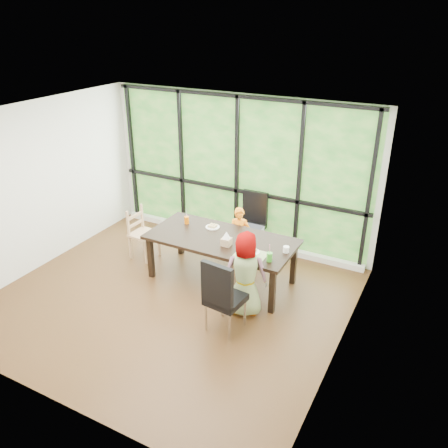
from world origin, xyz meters
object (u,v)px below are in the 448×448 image
(chair_window_leather, at_px, (250,224))
(chair_end_beech, at_px, (144,234))
(orange_cup, at_px, (187,220))
(tissue_box, at_px, (226,242))
(child_toddler, at_px, (239,236))
(dining_table, at_px, (221,259))
(child_older, at_px, (244,274))
(chair_interior_leather, at_px, (226,294))
(plate_far, at_px, (213,227))
(plate_near, at_px, (252,252))
(white_mug, at_px, (286,249))
(green_cup, at_px, (269,257))

(chair_window_leather, xyz_separation_m, chair_end_beech, (-1.53, -1.05, -0.09))
(orange_cup, height_order, tissue_box, orange_cup)
(chair_end_beech, xyz_separation_m, child_toddler, (1.53, 0.61, 0.05))
(dining_table, distance_m, chair_window_leather, 1.09)
(chair_window_leather, bearing_deg, child_older, -69.39)
(dining_table, height_order, chair_interior_leather, chair_interior_leather)
(chair_end_beech, xyz_separation_m, plate_far, (1.23, 0.23, 0.31))
(plate_near, distance_m, tissue_box, 0.43)
(chair_end_beech, bearing_deg, chair_interior_leather, -113.55)
(white_mug, bearing_deg, chair_interior_leather, -111.13)
(chair_window_leather, height_order, tissue_box, chair_window_leather)
(child_toddler, bearing_deg, plate_near, -70.37)
(child_older, height_order, orange_cup, child_older)
(plate_far, bearing_deg, white_mug, -9.64)
(orange_cup, relative_size, white_mug, 1.32)
(plate_near, relative_size, green_cup, 1.82)
(chair_window_leather, bearing_deg, child_toddler, -91.63)
(plate_far, xyz_separation_m, white_mug, (1.34, -0.23, 0.04))
(orange_cup, xyz_separation_m, white_mug, (1.80, -0.17, -0.01))
(chair_window_leather, height_order, green_cup, chair_window_leather)
(dining_table, xyz_separation_m, chair_interior_leather, (0.63, -1.06, 0.17))
(child_older, bearing_deg, orange_cup, -50.11)
(dining_table, distance_m, green_cup, 1.08)
(dining_table, relative_size, chair_interior_leather, 2.12)
(dining_table, height_order, plate_far, plate_far)
(chair_end_beech, xyz_separation_m, tissue_box, (1.71, -0.21, 0.36))
(child_older, bearing_deg, plate_far, -62.31)
(dining_table, bearing_deg, child_older, -41.68)
(dining_table, xyz_separation_m, chair_window_leather, (0.00, 1.08, 0.17))
(chair_window_leather, relative_size, chair_end_beech, 1.20)
(child_older, distance_m, tissue_box, 0.68)
(chair_window_leather, xyz_separation_m, child_older, (0.67, -1.68, 0.09))
(orange_cup, bearing_deg, child_older, -29.34)
(plate_near, bearing_deg, chair_interior_leather, -88.93)
(dining_table, xyz_separation_m, child_older, (0.68, -0.60, 0.25))
(green_cup, distance_m, white_mug, 0.37)
(dining_table, distance_m, plate_far, 0.55)
(chair_end_beech, xyz_separation_m, white_mug, (2.57, 0.00, 0.35))
(child_toddler, bearing_deg, green_cup, -61.99)
(chair_end_beech, relative_size, tissue_box, 6.60)
(plate_far, bearing_deg, chair_end_beech, -169.45)
(plate_far, bearing_deg, plate_near, -27.26)
(dining_table, distance_m, tissue_box, 0.50)
(white_mug, bearing_deg, tissue_box, -166.23)
(chair_end_beech, distance_m, tissue_box, 1.76)
(child_older, bearing_deg, chair_end_beech, -36.86)
(white_mug, relative_size, tissue_box, 0.67)
(chair_window_leather, xyz_separation_m, plate_near, (0.61, -1.28, 0.22))
(chair_end_beech, bearing_deg, plate_near, -93.14)
(chair_end_beech, bearing_deg, tissue_box, -93.81)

